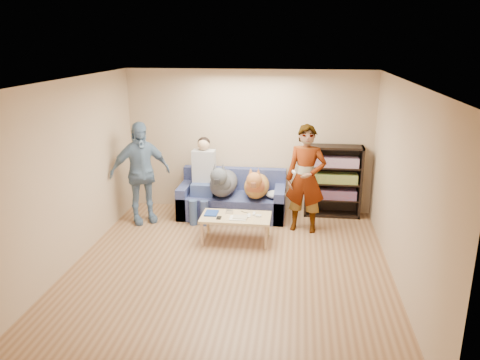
# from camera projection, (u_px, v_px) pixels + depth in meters

# --- Properties ---
(ground) EXTENTS (5.00, 5.00, 0.00)m
(ground) POSITION_uv_depth(u_px,v_px,m) (229.00, 269.00, 6.59)
(ground) COLOR brown
(ground) RESTS_ON ground
(ceiling) EXTENTS (5.00, 5.00, 0.00)m
(ceiling) POSITION_uv_depth(u_px,v_px,m) (228.00, 81.00, 5.83)
(ceiling) COLOR white
(ceiling) RESTS_ON ground
(wall_back) EXTENTS (4.50, 0.00, 4.50)m
(wall_back) POSITION_uv_depth(u_px,v_px,m) (249.00, 141.00, 8.58)
(wall_back) COLOR tan
(wall_back) RESTS_ON ground
(wall_front) EXTENTS (4.50, 0.00, 4.50)m
(wall_front) POSITION_uv_depth(u_px,v_px,m) (183.00, 269.00, 3.84)
(wall_front) COLOR tan
(wall_front) RESTS_ON ground
(wall_left) EXTENTS (0.00, 5.00, 5.00)m
(wall_left) POSITION_uv_depth(u_px,v_px,m) (68.00, 175.00, 6.48)
(wall_left) COLOR tan
(wall_left) RESTS_ON ground
(wall_right) EXTENTS (0.00, 5.00, 5.00)m
(wall_right) POSITION_uv_depth(u_px,v_px,m) (404.00, 187.00, 5.94)
(wall_right) COLOR tan
(wall_right) RESTS_ON ground
(blanket) EXTENTS (0.36, 0.31, 0.13)m
(blanket) POSITION_uv_depth(u_px,v_px,m) (276.00, 194.00, 8.20)
(blanket) COLOR #BABBBF
(blanket) RESTS_ON sofa
(person_standing_right) EXTENTS (0.72, 0.54, 1.80)m
(person_standing_right) POSITION_uv_depth(u_px,v_px,m) (306.00, 179.00, 7.68)
(person_standing_right) COLOR gray
(person_standing_right) RESTS_ON ground
(person_standing_left) EXTENTS (1.11, 0.94, 1.79)m
(person_standing_left) POSITION_uv_depth(u_px,v_px,m) (140.00, 173.00, 8.05)
(person_standing_left) COLOR #6882A7
(person_standing_left) RESTS_ON ground
(held_controller) EXTENTS (0.06, 0.13, 0.03)m
(held_controller) POSITION_uv_depth(u_px,v_px,m) (294.00, 172.00, 7.47)
(held_controller) COLOR white
(held_controller) RESTS_ON person_standing_right
(notebook_blue) EXTENTS (0.20, 0.26, 0.03)m
(notebook_blue) POSITION_uv_depth(u_px,v_px,m) (211.00, 213.00, 7.48)
(notebook_blue) COLOR navy
(notebook_blue) RESTS_ON coffee_table
(papers) EXTENTS (0.26, 0.20, 0.02)m
(papers) POSITION_uv_depth(u_px,v_px,m) (238.00, 218.00, 7.29)
(papers) COLOR white
(papers) RESTS_ON coffee_table
(magazine) EXTENTS (0.22, 0.17, 0.01)m
(magazine) POSITION_uv_depth(u_px,v_px,m) (240.00, 217.00, 7.30)
(magazine) COLOR #B6AC91
(magazine) RESTS_ON coffee_table
(camera_silver) EXTENTS (0.11, 0.06, 0.05)m
(camera_silver) POSITION_uv_depth(u_px,v_px,m) (229.00, 212.00, 7.51)
(camera_silver) COLOR #B4B5B9
(camera_silver) RESTS_ON coffee_table
(controller_a) EXTENTS (0.04, 0.13, 0.03)m
(controller_a) POSITION_uv_depth(u_px,v_px,m) (254.00, 214.00, 7.45)
(controller_a) COLOR white
(controller_a) RESTS_ON coffee_table
(controller_b) EXTENTS (0.09, 0.06, 0.03)m
(controller_b) POSITION_uv_depth(u_px,v_px,m) (259.00, 216.00, 7.36)
(controller_b) COLOR silver
(controller_b) RESTS_ON coffee_table
(headphone_cup_a) EXTENTS (0.07, 0.07, 0.02)m
(headphone_cup_a) POSITION_uv_depth(u_px,v_px,m) (248.00, 217.00, 7.34)
(headphone_cup_a) COLOR white
(headphone_cup_a) RESTS_ON coffee_table
(headphone_cup_b) EXTENTS (0.07, 0.07, 0.02)m
(headphone_cup_b) POSITION_uv_depth(u_px,v_px,m) (249.00, 215.00, 7.42)
(headphone_cup_b) COLOR white
(headphone_cup_b) RESTS_ON coffee_table
(pen_orange) EXTENTS (0.13, 0.06, 0.01)m
(pen_orange) POSITION_uv_depth(u_px,v_px,m) (233.00, 220.00, 7.24)
(pen_orange) COLOR orange
(pen_orange) RESTS_ON coffee_table
(pen_black) EXTENTS (0.13, 0.08, 0.01)m
(pen_black) POSITION_uv_depth(u_px,v_px,m) (245.00, 212.00, 7.55)
(pen_black) COLOR black
(pen_black) RESTS_ON coffee_table
(wallet) EXTENTS (0.07, 0.12, 0.02)m
(wallet) POSITION_uv_depth(u_px,v_px,m) (219.00, 218.00, 7.30)
(wallet) COLOR black
(wallet) RESTS_ON coffee_table
(sofa) EXTENTS (1.90, 0.85, 0.82)m
(sofa) POSITION_uv_depth(u_px,v_px,m) (233.00, 200.00, 8.53)
(sofa) COLOR #515B93
(sofa) RESTS_ON ground
(person_seated) EXTENTS (0.40, 0.73, 1.47)m
(person_seated) POSITION_uv_depth(u_px,v_px,m) (203.00, 175.00, 8.32)
(person_seated) COLOR #3C4E84
(person_seated) RESTS_ON sofa
(dog_gray) EXTENTS (0.48, 1.28, 0.70)m
(dog_gray) POSITION_uv_depth(u_px,v_px,m) (223.00, 182.00, 8.27)
(dog_gray) COLOR #46474F
(dog_gray) RESTS_ON sofa
(dog_tan) EXTENTS (0.44, 1.18, 0.64)m
(dog_tan) POSITION_uv_depth(u_px,v_px,m) (256.00, 185.00, 8.18)
(dog_tan) COLOR #AD7B35
(dog_tan) RESTS_ON sofa
(coffee_table) EXTENTS (1.10, 0.60, 0.42)m
(coffee_table) POSITION_uv_depth(u_px,v_px,m) (236.00, 219.00, 7.40)
(coffee_table) COLOR #D1BA81
(coffee_table) RESTS_ON ground
(bookshelf) EXTENTS (1.00, 0.34, 1.30)m
(bookshelf) POSITION_uv_depth(u_px,v_px,m) (333.00, 179.00, 8.42)
(bookshelf) COLOR black
(bookshelf) RESTS_ON ground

